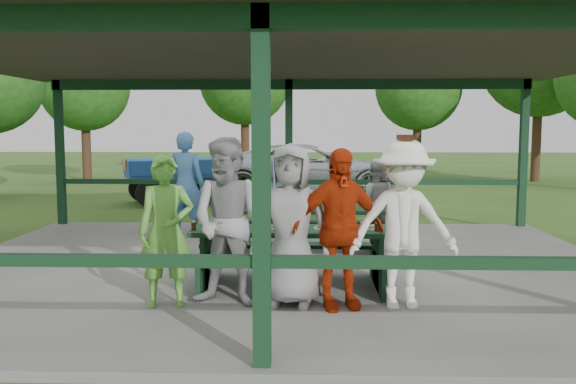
{
  "coord_description": "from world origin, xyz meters",
  "views": [
    {
      "loc": [
        0.38,
        -8.8,
        2.11
      ],
      "look_at": [
        0.11,
        -0.3,
        1.22
      ],
      "focal_mm": 38.0,
      "sensor_mm": 36.0,
      "label": 1
    }
  ],
  "objects_px": {
    "spectator_lblue": "(274,200)",
    "pickup_truck": "(308,171)",
    "picnic_table_far": "(303,225)",
    "spectator_blue": "(186,184)",
    "contestant_red": "(338,229)",
    "picnic_table_near": "(292,250)",
    "contestant_green": "(166,231)",
    "contestant_white_fedora": "(403,224)",
    "contestant_grey_mid": "(291,225)",
    "contestant_grey_left": "(230,222)",
    "farm_trailer": "(178,180)",
    "spectator_grey": "(375,203)"
  },
  "relations": [
    {
      "from": "picnic_table_near",
      "to": "contestant_green",
      "type": "bearing_deg",
      "value": -148.05
    },
    {
      "from": "contestant_red",
      "to": "farm_trailer",
      "type": "height_order",
      "value": "contestant_red"
    },
    {
      "from": "contestant_green",
      "to": "contestant_red",
      "type": "bearing_deg",
      "value": -10.78
    },
    {
      "from": "pickup_truck",
      "to": "farm_trailer",
      "type": "bearing_deg",
      "value": 108.2
    },
    {
      "from": "spectator_lblue",
      "to": "pickup_truck",
      "type": "relative_size",
      "value": 0.27
    },
    {
      "from": "spectator_lblue",
      "to": "pickup_truck",
      "type": "height_order",
      "value": "spectator_lblue"
    },
    {
      "from": "spectator_lblue",
      "to": "spectator_blue",
      "type": "height_order",
      "value": "spectator_blue"
    },
    {
      "from": "contestant_white_fedora",
      "to": "spectator_blue",
      "type": "relative_size",
      "value": 0.99
    },
    {
      "from": "contestant_green",
      "to": "picnic_table_near",
      "type": "bearing_deg",
      "value": 21.78
    },
    {
      "from": "spectator_lblue",
      "to": "farm_trailer",
      "type": "height_order",
      "value": "spectator_lblue"
    },
    {
      "from": "contestant_grey_mid",
      "to": "spectator_lblue",
      "type": "distance_m",
      "value": 3.61
    },
    {
      "from": "picnic_table_near",
      "to": "contestant_red",
      "type": "relative_size",
      "value": 1.41
    },
    {
      "from": "contestant_red",
      "to": "spectator_lblue",
      "type": "bearing_deg",
      "value": 87.68
    },
    {
      "from": "spectator_lblue",
      "to": "farm_trailer",
      "type": "bearing_deg",
      "value": -77.02
    },
    {
      "from": "contestant_green",
      "to": "contestant_white_fedora",
      "type": "xyz_separation_m",
      "value": [
        2.66,
        0.01,
        0.09
      ]
    },
    {
      "from": "picnic_table_near",
      "to": "picnic_table_far",
      "type": "distance_m",
      "value": 2.0
    },
    {
      "from": "contestant_red",
      "to": "pickup_truck",
      "type": "xyz_separation_m",
      "value": [
        -0.31,
        12.01,
        -0.19
      ]
    },
    {
      "from": "contestant_grey_left",
      "to": "contestant_white_fedora",
      "type": "bearing_deg",
      "value": 12.08
    },
    {
      "from": "picnic_table_far",
      "to": "spectator_blue",
      "type": "relative_size",
      "value": 1.37
    },
    {
      "from": "picnic_table_near",
      "to": "farm_trailer",
      "type": "height_order",
      "value": "farm_trailer"
    },
    {
      "from": "farm_trailer",
      "to": "spectator_grey",
      "type": "bearing_deg",
      "value": -77.36
    },
    {
      "from": "picnic_table_far",
      "to": "contestant_red",
      "type": "bearing_deg",
      "value": -82.02
    },
    {
      "from": "contestant_red",
      "to": "spectator_lblue",
      "type": "height_order",
      "value": "contestant_red"
    },
    {
      "from": "contestant_white_fedora",
      "to": "pickup_truck",
      "type": "bearing_deg",
      "value": 91.44
    },
    {
      "from": "contestant_grey_left",
      "to": "contestant_red",
      "type": "height_order",
      "value": "contestant_grey_left"
    },
    {
      "from": "picnic_table_far",
      "to": "spectator_lblue",
      "type": "xyz_separation_m",
      "value": [
        -0.51,
        0.78,
        0.31
      ]
    },
    {
      "from": "contestant_green",
      "to": "contestant_red",
      "type": "height_order",
      "value": "contestant_red"
    },
    {
      "from": "contestant_grey_left",
      "to": "pickup_truck",
      "type": "bearing_deg",
      "value": 99.11
    },
    {
      "from": "contestant_white_fedora",
      "to": "spectator_lblue",
      "type": "xyz_separation_m",
      "value": [
        -1.64,
        3.64,
        -0.16
      ]
    },
    {
      "from": "contestant_white_fedora",
      "to": "spectator_blue",
      "type": "distance_m",
      "value": 5.51
    },
    {
      "from": "picnic_table_near",
      "to": "spectator_blue",
      "type": "bearing_deg",
      "value": 120.2
    },
    {
      "from": "contestant_red",
      "to": "spectator_grey",
      "type": "height_order",
      "value": "contestant_red"
    },
    {
      "from": "contestant_white_fedora",
      "to": "spectator_blue",
      "type": "height_order",
      "value": "spectator_blue"
    },
    {
      "from": "picnic_table_far",
      "to": "spectator_lblue",
      "type": "bearing_deg",
      "value": 123.36
    },
    {
      "from": "contestant_grey_mid",
      "to": "spectator_lblue",
      "type": "bearing_deg",
      "value": 103.29
    },
    {
      "from": "contestant_grey_left",
      "to": "contestant_red",
      "type": "distance_m",
      "value": 1.22
    },
    {
      "from": "contestant_red",
      "to": "pickup_truck",
      "type": "distance_m",
      "value": 12.02
    },
    {
      "from": "contestant_green",
      "to": "contestant_red",
      "type": "relative_size",
      "value": 0.95
    },
    {
      "from": "contestant_green",
      "to": "spectator_blue",
      "type": "xyz_separation_m",
      "value": [
        -0.66,
        4.41,
        0.12
      ]
    },
    {
      "from": "contestant_grey_left",
      "to": "contestant_white_fedora",
      "type": "height_order",
      "value": "contestant_white_fedora"
    },
    {
      "from": "spectator_lblue",
      "to": "spectator_grey",
      "type": "xyz_separation_m",
      "value": [
        1.74,
        0.03,
        -0.05
      ]
    },
    {
      "from": "spectator_blue",
      "to": "picnic_table_far",
      "type": "bearing_deg",
      "value": 153.02
    },
    {
      "from": "contestant_white_fedora",
      "to": "picnic_table_far",
      "type": "bearing_deg",
      "value": 108.0
    },
    {
      "from": "contestant_red",
      "to": "spectator_blue",
      "type": "relative_size",
      "value": 0.92
    },
    {
      "from": "contestant_green",
      "to": "pickup_truck",
      "type": "xyz_separation_m",
      "value": [
        1.63,
        11.99,
        -0.14
      ]
    },
    {
      "from": "contestant_grey_left",
      "to": "contestant_grey_mid",
      "type": "xyz_separation_m",
      "value": [
        0.68,
        0.01,
        -0.03
      ]
    },
    {
      "from": "contestant_grey_left",
      "to": "pickup_truck",
      "type": "relative_size",
      "value": 0.33
    },
    {
      "from": "picnic_table_near",
      "to": "pickup_truck",
      "type": "xyz_separation_m",
      "value": [
        0.23,
        11.12,
        0.24
      ]
    },
    {
      "from": "picnic_table_near",
      "to": "spectator_blue",
      "type": "height_order",
      "value": "spectator_blue"
    },
    {
      "from": "picnic_table_far",
      "to": "farm_trailer",
      "type": "distance_m",
      "value": 8.24
    }
  ]
}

